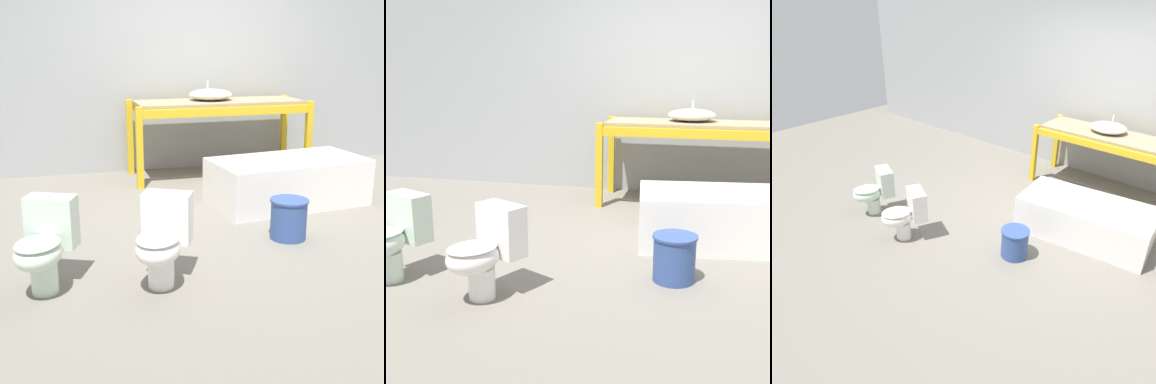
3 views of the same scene
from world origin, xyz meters
TOP-DOWN VIEW (x-y plane):
  - ground_plane at (0.00, 0.00)m, footprint 12.00×12.00m
  - warehouse_wall_rear at (0.00, 1.88)m, footprint 10.80×0.08m
  - shelving_rack at (0.27, 1.36)m, footprint 2.04×0.75m
  - sink_basin at (0.18, 1.40)m, footprint 0.50×0.45m
  - bathtub_main at (0.58, 0.11)m, footprint 1.57×0.91m
  - toilet_near at (-0.97, -1.32)m, footprint 0.50×0.59m
  - toilet_far at (-1.71, -1.21)m, footprint 0.48×0.59m
  - bucket_white at (0.19, -0.76)m, footprint 0.31×0.31m

SIDE VIEW (x-z plane):
  - ground_plane at x=0.00m, z-range 0.00..0.00m
  - bucket_white at x=0.19m, z-range 0.01..0.34m
  - bathtub_main at x=0.58m, z-range 0.03..0.49m
  - toilet_near at x=-0.97m, z-range 0.02..0.62m
  - toilet_far at x=-1.71m, z-range 0.02..0.62m
  - shelving_rack at x=0.27m, z-range 0.31..1.20m
  - sink_basin at x=0.18m, z-range 0.84..1.05m
  - warehouse_wall_rear at x=0.00m, z-range 0.00..3.20m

